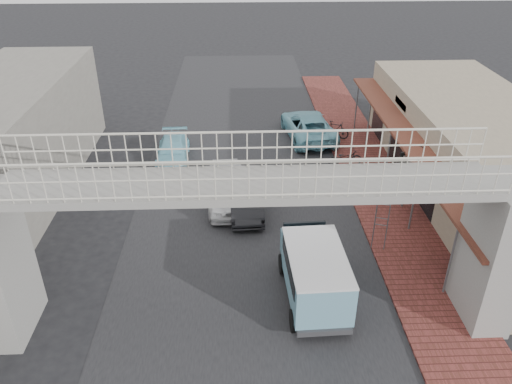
{
  "coord_description": "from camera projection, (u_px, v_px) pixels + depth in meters",
  "views": [
    {
      "loc": [
        -0.26,
        -16.3,
        11.93
      ],
      "look_at": [
        0.44,
        1.41,
        1.8
      ],
      "focal_mm": 35.0,
      "sensor_mm": 36.0,
      "label": 1
    }
  ],
  "objects": [
    {
      "name": "footbridge",
      "position": [
        249.0,
        242.0,
        15.02
      ],
      "size": [
        16.4,
        2.4,
        6.34
      ],
      "color": "gray",
      "rests_on": "ground"
    },
    {
      "name": "white_hatchback",
      "position": [
        227.0,
        187.0,
        22.83
      ],
      "size": [
        2.14,
        4.74,
        1.58
      ],
      "primitive_type": "imported",
      "rotation": [
        0.0,
        0.0,
        0.06
      ],
      "color": "silver",
      "rests_on": "ground"
    },
    {
      "name": "motorcycle_far",
      "position": [
        335.0,
        130.0,
        29.23
      ],
      "size": [
        1.71,
        1.2,
        1.01
      ],
      "primitive_type": "imported",
      "rotation": [
        0.0,
        0.0,
        1.09
      ],
      "color": "black",
      "rests_on": "sidewalk"
    },
    {
      "name": "angkot_far",
      "position": [
        173.0,
        150.0,
        26.76
      ],
      "size": [
        1.75,
        4.09,
        1.17
      ],
      "primitive_type": "imported",
      "rotation": [
        0.0,
        0.0,
        0.03
      ],
      "color": "#7DC5D8",
      "rests_on": "ground"
    },
    {
      "name": "motorcycle_near",
      "position": [
        345.0,
        158.0,
        25.98
      ],
      "size": [
        1.86,
        0.8,
        0.95
      ],
      "primitive_type": "imported",
      "rotation": [
        0.0,
        0.0,
        1.67
      ],
      "color": "black",
      "rests_on": "sidewalk"
    },
    {
      "name": "building_far_left",
      "position": [
        12.0,
        136.0,
        23.65
      ],
      "size": [
        5.0,
        14.0,
        5.0
      ],
      "primitive_type": "cube",
      "color": "gray",
      "rests_on": "ground"
    },
    {
      "name": "arrow_sign",
      "position": [
        423.0,
        157.0,
        21.79
      ],
      "size": [
        1.75,
        1.19,
        2.91
      ],
      "rotation": [
        0.0,
        0.0,
        0.4
      ],
      "color": "#59595B",
      "rests_on": "sidewalk"
    },
    {
      "name": "shophouse_row",
      "position": [
        482.0,
        156.0,
        22.92
      ],
      "size": [
        7.2,
        18.0,
        4.0
      ],
      "color": "gray",
      "rests_on": "ground"
    },
    {
      "name": "ground",
      "position": [
        247.0,
        248.0,
        20.07
      ],
      "size": [
        120.0,
        120.0,
        0.0
      ],
      "primitive_type": "plane",
      "color": "black",
      "rests_on": "ground"
    },
    {
      "name": "angkot_van",
      "position": [
        315.0,
        269.0,
        16.81
      ],
      "size": [
        2.11,
        4.33,
        2.09
      ],
      "rotation": [
        0.0,
        0.0,
        0.04
      ],
      "color": "black",
      "rests_on": "ground"
    },
    {
      "name": "angkot_curb",
      "position": [
        308.0,
        126.0,
        29.38
      ],
      "size": [
        3.14,
        5.61,
        1.48
      ],
      "primitive_type": "imported",
      "rotation": [
        0.0,
        0.0,
        3.27
      ],
      "color": "#74B9CA",
      "rests_on": "ground"
    },
    {
      "name": "street_clock",
      "position": [
        385.0,
        197.0,
        18.97
      ],
      "size": [
        0.7,
        0.66,
        2.73
      ],
      "rotation": [
        0.0,
        0.0,
        -0.34
      ],
      "color": "#59595B",
      "rests_on": "sidewalk"
    },
    {
      "name": "sidewalk",
      "position": [
        387.0,
        205.0,
        22.87
      ],
      "size": [
        3.0,
        40.0,
        0.1
      ],
      "primitive_type": "cube",
      "color": "brown",
      "rests_on": "ground"
    },
    {
      "name": "road_strip",
      "position": [
        247.0,
        248.0,
        20.06
      ],
      "size": [
        10.0,
        60.0,
        0.01
      ],
      "primitive_type": "cube",
      "color": "black",
      "rests_on": "ground"
    },
    {
      "name": "dark_sedan",
      "position": [
        245.0,
        197.0,
        22.29
      ],
      "size": [
        1.63,
        4.1,
        1.33
      ],
      "primitive_type": "imported",
      "rotation": [
        0.0,
        0.0,
        0.06
      ],
      "color": "black",
      "rests_on": "ground"
    }
  ]
}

